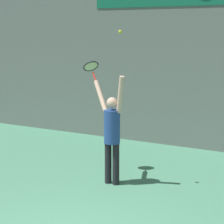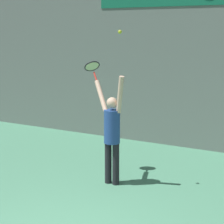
{
  "view_description": "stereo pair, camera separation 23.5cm",
  "coord_description": "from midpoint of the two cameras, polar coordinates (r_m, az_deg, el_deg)",
  "views": [
    {
      "loc": [
        2.73,
        -3.85,
        2.87
      ],
      "look_at": [
        -0.58,
        2.7,
        1.4
      ],
      "focal_mm": 65.0,
      "sensor_mm": 36.0,
      "label": 1
    },
    {
      "loc": [
        2.94,
        -3.74,
        2.87
      ],
      "look_at": [
        -0.58,
        2.7,
        1.4
      ],
      "focal_mm": 65.0,
      "sensor_mm": 36.0,
      "label": 2
    }
  ],
  "objects": [
    {
      "name": "tennis_player",
      "position": [
        7.57,
        0.87,
        -2.72
      ],
      "size": [
        0.86,
        0.51,
        2.09
      ],
      "color": "black",
      "rests_on": "ground_plane"
    },
    {
      "name": "tennis_ball",
      "position": [
        7.15,
        2.09,
        11.2
      ],
      "size": [
        0.07,
        0.07,
        0.07
      ],
      "color": "#CCDB2D"
    },
    {
      "name": "tennis_racket",
      "position": [
        8.09,
        -1.95,
        6.33
      ],
      "size": [
        0.41,
        0.4,
        0.4
      ],
      "color": "red"
    },
    {
      "name": "back_wall",
      "position": [
        10.0,
        12.34,
        8.96
      ],
      "size": [
        18.0,
        0.1,
        5.0
      ],
      "color": "slate",
      "rests_on": "ground_plane"
    }
  ]
}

